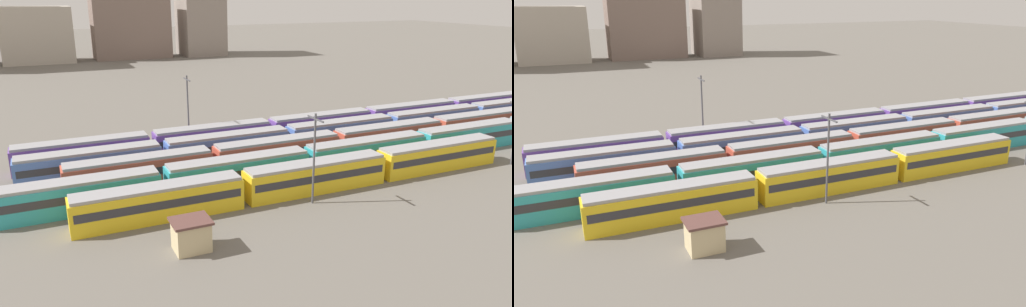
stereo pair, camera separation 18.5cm
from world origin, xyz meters
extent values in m
plane|color=#666059|center=(0.00, 10.40, 0.00)|extent=(600.00, 600.00, 0.00)
cube|color=yellow|center=(-3.51, 0.00, 1.70)|extent=(18.00, 3.00, 3.40)
cube|color=#2D2D33|center=(-3.51, 0.00, 2.11)|extent=(17.20, 3.06, 0.90)
cube|color=#939399|center=(-3.51, 0.00, 3.57)|extent=(17.60, 2.70, 0.35)
cube|color=yellow|center=(15.39, 0.00, 1.70)|extent=(18.00, 3.00, 3.40)
cube|color=#2D2D33|center=(15.39, 0.00, 2.11)|extent=(17.20, 3.06, 0.90)
cube|color=#939399|center=(15.39, 0.00, 3.57)|extent=(17.60, 2.70, 0.35)
cube|color=yellow|center=(34.29, 0.00, 1.70)|extent=(18.00, 3.00, 3.40)
cube|color=#2D2D33|center=(34.29, 0.00, 2.11)|extent=(17.20, 3.06, 0.90)
cube|color=#939399|center=(34.29, 0.00, 3.57)|extent=(17.60, 2.70, 0.35)
cube|color=teal|center=(-11.29, 5.20, 1.70)|extent=(18.00, 3.00, 3.40)
cube|color=#2D2D33|center=(-11.29, 5.20, 2.11)|extent=(17.20, 3.06, 0.90)
cube|color=#939399|center=(-11.29, 5.20, 3.57)|extent=(17.60, 2.70, 0.35)
cube|color=teal|center=(7.61, 5.20, 1.70)|extent=(18.00, 3.00, 3.40)
cube|color=#2D2D33|center=(7.61, 5.20, 2.11)|extent=(17.20, 3.06, 0.90)
cube|color=#939399|center=(7.61, 5.20, 3.57)|extent=(17.60, 2.70, 0.35)
cube|color=teal|center=(26.51, 5.20, 1.70)|extent=(18.00, 3.00, 3.40)
cube|color=#2D2D33|center=(26.51, 5.20, 2.11)|extent=(17.20, 3.06, 0.90)
cube|color=#939399|center=(26.51, 5.20, 3.57)|extent=(17.60, 2.70, 0.35)
cube|color=teal|center=(45.41, 5.20, 1.70)|extent=(18.00, 3.00, 3.40)
cube|color=#2D2D33|center=(45.41, 5.20, 2.11)|extent=(17.20, 3.06, 0.90)
cube|color=#939399|center=(45.41, 5.20, 3.57)|extent=(17.60, 2.70, 0.35)
cube|color=#BC4C38|center=(-3.42, 10.40, 1.70)|extent=(18.00, 3.00, 3.40)
cube|color=#2D2D33|center=(-3.42, 10.40, 2.11)|extent=(17.20, 3.06, 0.90)
cube|color=#939399|center=(-3.42, 10.40, 3.57)|extent=(17.60, 2.70, 0.35)
cube|color=#BC4C38|center=(15.48, 10.40, 1.70)|extent=(18.00, 3.00, 3.40)
cube|color=#2D2D33|center=(15.48, 10.40, 2.11)|extent=(17.20, 3.06, 0.90)
cube|color=#939399|center=(15.48, 10.40, 3.57)|extent=(17.60, 2.70, 0.35)
cube|color=#BC4C38|center=(34.38, 10.40, 1.70)|extent=(18.00, 3.00, 3.40)
cube|color=#2D2D33|center=(34.38, 10.40, 2.11)|extent=(17.20, 3.06, 0.90)
cube|color=#939399|center=(34.38, 10.40, 3.57)|extent=(17.60, 2.70, 0.35)
cube|color=#BC4C38|center=(53.28, 10.40, 1.70)|extent=(18.00, 3.00, 3.40)
cube|color=#2D2D33|center=(53.28, 10.40, 2.11)|extent=(17.20, 3.06, 0.90)
cube|color=#939399|center=(53.28, 10.40, 3.57)|extent=(17.60, 2.70, 0.35)
cube|color=#4C70BC|center=(-8.66, 15.60, 1.70)|extent=(18.00, 3.00, 3.40)
cube|color=#2D2D33|center=(-8.66, 15.60, 2.11)|extent=(17.20, 3.06, 0.90)
cube|color=#939399|center=(-8.66, 15.60, 3.57)|extent=(17.60, 2.70, 0.35)
cube|color=#4C70BC|center=(10.24, 15.60, 1.70)|extent=(18.00, 3.00, 3.40)
cube|color=#2D2D33|center=(10.24, 15.60, 2.11)|extent=(17.20, 3.06, 0.90)
cube|color=#939399|center=(10.24, 15.60, 3.57)|extent=(17.60, 2.70, 0.35)
cube|color=#4C70BC|center=(29.14, 15.60, 1.70)|extent=(18.00, 3.00, 3.40)
cube|color=#2D2D33|center=(29.14, 15.60, 2.11)|extent=(17.20, 3.06, 0.90)
cube|color=#939399|center=(29.14, 15.60, 3.57)|extent=(17.60, 2.70, 0.35)
cube|color=#4C70BC|center=(48.04, 15.60, 1.70)|extent=(18.00, 3.00, 3.40)
cube|color=#2D2D33|center=(48.04, 15.60, 2.11)|extent=(17.20, 3.06, 0.90)
cube|color=#939399|center=(48.04, 15.60, 3.57)|extent=(17.60, 2.70, 0.35)
cube|color=#4C70BC|center=(66.94, 15.60, 1.70)|extent=(18.00, 3.00, 3.40)
cube|color=#2D2D33|center=(66.94, 15.60, 2.11)|extent=(17.20, 3.06, 0.90)
cube|color=#939399|center=(66.94, 15.60, 3.57)|extent=(17.60, 2.70, 0.35)
cube|color=#6B429E|center=(-9.09, 20.80, 1.70)|extent=(18.00, 3.00, 3.40)
cube|color=#2D2D33|center=(-9.09, 20.80, 2.11)|extent=(17.20, 3.06, 0.90)
cube|color=#939399|center=(-9.09, 20.80, 3.57)|extent=(17.60, 2.70, 0.35)
cube|color=#6B429E|center=(9.81, 20.80, 1.70)|extent=(18.00, 3.00, 3.40)
cube|color=#2D2D33|center=(9.81, 20.80, 2.11)|extent=(17.20, 3.06, 0.90)
cube|color=#939399|center=(9.81, 20.80, 3.57)|extent=(17.60, 2.70, 0.35)
cube|color=#6B429E|center=(28.71, 20.80, 1.70)|extent=(18.00, 3.00, 3.40)
cube|color=#2D2D33|center=(28.71, 20.80, 2.11)|extent=(17.20, 3.06, 0.90)
cube|color=#939399|center=(28.71, 20.80, 3.57)|extent=(17.60, 2.70, 0.35)
cube|color=#6B429E|center=(47.61, 20.80, 1.70)|extent=(18.00, 3.00, 3.40)
cube|color=#2D2D33|center=(47.61, 20.80, 2.11)|extent=(17.20, 3.06, 0.90)
cube|color=#939399|center=(47.61, 20.80, 3.57)|extent=(17.60, 2.70, 0.35)
cube|color=#6B429E|center=(66.51, 20.80, 1.70)|extent=(18.00, 3.00, 3.40)
cube|color=#2D2D33|center=(66.51, 20.80, 2.11)|extent=(17.20, 3.06, 0.90)
cube|color=#939399|center=(66.51, 20.80, 3.57)|extent=(17.60, 2.70, 0.35)
cylinder|color=#4C4C51|center=(13.19, -3.09, 5.20)|extent=(0.24, 0.24, 10.40)
cube|color=#47474C|center=(13.19, -3.09, 9.80)|extent=(0.16, 3.20, 0.16)
cylinder|color=#4C4C51|center=(6.95, 23.87, 5.50)|extent=(0.24, 0.24, 11.00)
cube|color=#47474C|center=(6.95, 23.87, 10.40)|extent=(0.16, 3.20, 0.16)
cube|color=#C6B284|center=(-2.45, -7.80, 1.40)|extent=(3.20, 2.60, 2.80)
cube|color=brown|center=(-2.45, -7.80, 2.92)|extent=(3.60, 3.00, 0.24)
cube|color=#B2A899|center=(-11.28, 139.20, 9.27)|extent=(22.64, 15.17, 18.54)
cube|color=#7A665B|center=(20.35, 139.20, 11.02)|extent=(27.01, 12.51, 22.04)
cube|color=gray|center=(46.79, 139.20, 17.03)|extent=(15.50, 17.06, 34.06)
camera|label=1|loc=(-13.74, -47.47, 22.59)|focal=34.70mm
camera|label=2|loc=(-13.57, -47.55, 22.59)|focal=34.70mm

